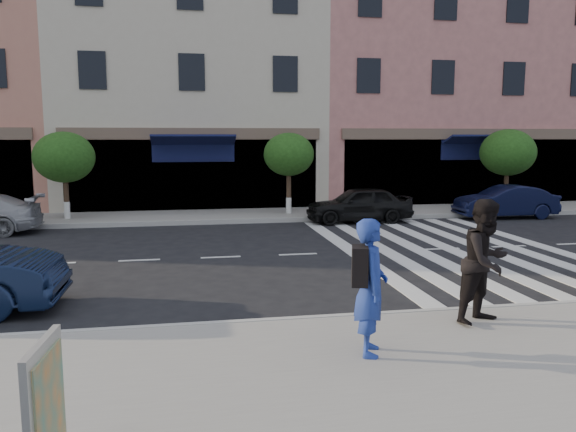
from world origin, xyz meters
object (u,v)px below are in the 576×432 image
at_px(photographer, 371,287).
at_px(car_far_right, 505,202).
at_px(car_far_mid, 359,204).
at_px(walker, 486,261).
at_px(poster_board, 47,420).

distance_m(photographer, car_far_right, 15.44).
bearing_deg(photographer, car_far_mid, -1.05).
height_order(photographer, walker, walker).
relative_size(photographer, car_far_mid, 0.48).
xyz_separation_m(walker, car_far_mid, (1.52, 11.31, -0.48)).
bearing_deg(walker, car_far_right, 31.73).
bearing_deg(car_far_right, car_far_mid, -87.87).
bearing_deg(walker, photographer, 177.29).
height_order(poster_board, car_far_mid, poster_board).
bearing_deg(car_far_mid, car_far_right, 90.69).
xyz_separation_m(photographer, poster_board, (-3.52, -2.38, -0.29)).
relative_size(photographer, car_far_right, 0.49).
xyz_separation_m(walker, poster_board, (-5.68, -3.29, -0.35)).
relative_size(photographer, walker, 0.94).
relative_size(walker, car_far_right, 0.52).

